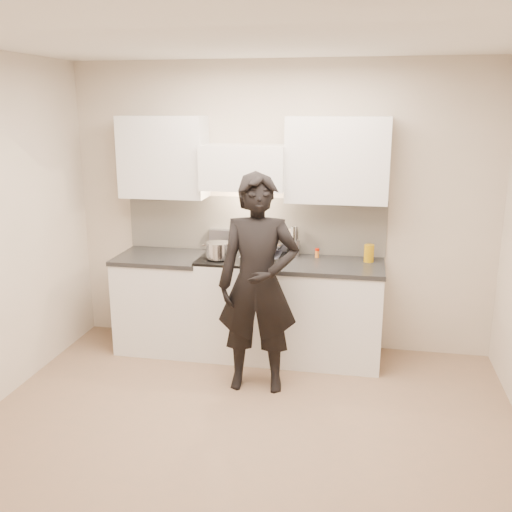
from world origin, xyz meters
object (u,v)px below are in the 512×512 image
(stove, at_px, (242,305))
(counter_right, at_px, (331,312))
(wok, at_px, (266,242))
(utensil_crock, at_px, (294,247))
(person, at_px, (258,284))

(stove, height_order, counter_right, stove)
(wok, bearing_deg, stove, -144.09)
(counter_right, bearing_deg, utensil_crock, 149.95)
(stove, height_order, person, person)
(counter_right, xyz_separation_m, wok, (-0.63, 0.14, 0.59))
(stove, xyz_separation_m, utensil_crock, (0.45, 0.22, 0.53))
(counter_right, bearing_deg, wok, 167.09)
(wok, relative_size, utensil_crock, 1.54)
(counter_right, relative_size, person, 0.51)
(counter_right, xyz_separation_m, person, (-0.56, -0.66, 0.44))
(person, bearing_deg, stove, 107.50)
(utensil_crock, xyz_separation_m, person, (-0.18, -0.88, -0.11))
(stove, distance_m, counter_right, 0.83)
(wok, height_order, person, person)
(wok, bearing_deg, person, -84.71)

